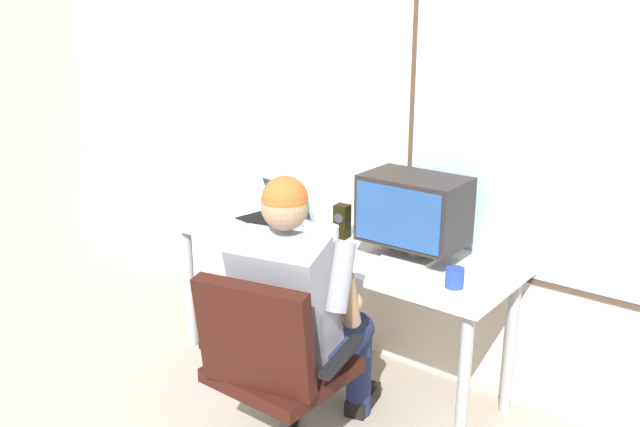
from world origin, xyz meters
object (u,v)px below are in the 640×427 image
Objects in this scene: office_chair at (271,361)px; crt_monitor at (414,210)px; desk at (336,259)px; laptop at (276,211)px; wine_glass at (330,236)px; cd_case at (306,242)px; desk_speaker at (342,221)px; person_seated at (300,307)px; coffee_mug at (455,278)px.

crt_monitor is (0.15, 0.83, 0.46)m from office_chair.
desk is at bearing 108.01° from office_chair.
wine_glass is (0.53, -0.22, 0.03)m from laptop.
cd_case reaches higher than desk.
crt_monitor is 2.72× the size of desk_speaker.
crt_monitor is 2.65× the size of cd_case.
person_seated is (0.21, -0.54, -0.00)m from desk.
desk is 0.84m from office_chair.
laptop is 0.44m from desk_speaker.
desk_speaker is (-0.23, 0.63, 0.18)m from person_seated.
office_chair is 10.65× the size of coffee_mug.
cd_case is 0.84m from coffee_mug.
crt_monitor is (0.41, 0.04, 0.33)m from desk.
office_chair is 2.34× the size of laptop.
coffee_mug is at bearing -29.42° from crt_monitor.
coffee_mug reaches higher than desk.
cd_case is (-0.12, -0.10, 0.09)m from desk.
coffee_mug is (0.75, -0.21, -0.04)m from desk_speaker.
person_seated reaches higher than crt_monitor.
crt_monitor reaches higher than coffee_mug.
coffee_mug is (0.31, -0.18, -0.20)m from crt_monitor.
office_chair is at bearing -61.50° from cd_case.
crt_monitor is 0.41m from coffee_mug.
crt_monitor is 0.42m from wine_glass.
person_seated is at bearing -141.33° from coffee_mug.
laptop reaches higher than desk_speaker.
laptop is at bearing 129.99° from office_chair.
person_seated is 0.70m from crt_monitor.
office_chair is 0.74m from wine_glass.
desk_speaker is (-0.28, 0.87, 0.31)m from office_chair.
crt_monitor is at bearing -4.83° from desk_speaker.
coffee_mug is at bearing -9.81° from laptop.
laptop is at bearing 153.36° from cd_case.
desk is at bearing -173.73° from crt_monitor.
desk is 0.52m from crt_monitor.
laptop is 0.40m from cd_case.
office_chair is 0.73× the size of person_seated.
person_seated is at bearing -69.48° from desk_speaker.
laptop is at bearing 157.89° from wine_glass.
cd_case is at bearing 126.25° from person_seated.
office_chair is 5.13× the size of cd_case.
person_seated is 0.46m from wine_glass.
person_seated is 3.23× the size of laptop.
coffee_mug is at bearing 54.56° from office_chair.
person_seated reaches higher than wine_glass.
laptop is (-0.67, 0.62, 0.15)m from person_seated.
laptop is 2.25× the size of desk_speaker.
laptop is 4.55× the size of coffee_mug.
desk is 21.22× the size of coffee_mug.
crt_monitor reaches higher than desk.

